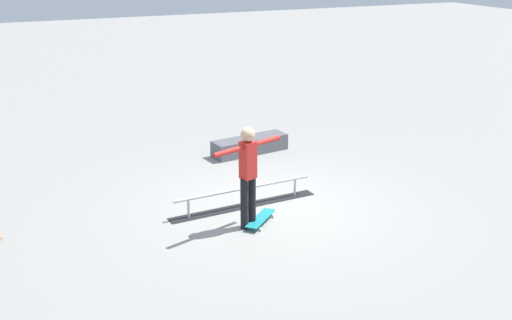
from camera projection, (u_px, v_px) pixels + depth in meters
name	position (u px, v px, depth m)	size (l,w,h in m)	color
ground_plane	(270.00, 206.00, 10.64)	(60.00, 60.00, 0.00)	gray
grind_rail	(244.00, 198.00, 10.59)	(2.71, 0.40, 0.35)	black
skate_ledge	(250.00, 145.00, 13.31)	(1.68, 0.48, 0.34)	#595960
skater_main	(248.00, 170.00, 9.56)	(1.28, 0.49, 1.64)	black
skateboard_main	(261.00, 219.00, 9.99)	(0.73, 0.69, 0.09)	teal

